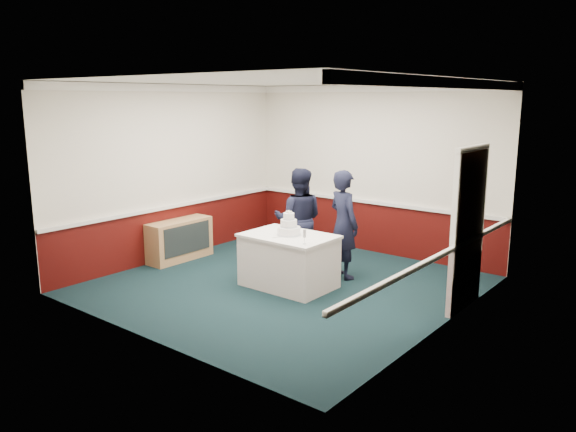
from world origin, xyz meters
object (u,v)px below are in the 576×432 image
Objects in this scene: wedding_cake at (289,228)px; person_woman at (344,224)px; person_man at (299,219)px; champagne_flute at (305,234)px; sideboard at (180,240)px; cake_table at (289,260)px; cake_knife at (279,237)px.

person_woman reaches higher than wedding_cake.
wedding_cake is 0.90m from person_man.
champagne_flute is 0.12× the size of person_man.
person_man is (-0.93, 1.07, -0.09)m from champagne_flute.
wedding_cake reaches higher than champagne_flute.
champagne_flute is 0.12× the size of person_woman.
person_man is 0.98× the size of person_woman.
cake_table is at bearing 1.87° from sideboard.
person_man is at bearing 131.67° from cake_knife.
cake_knife is (-0.03, -0.20, 0.39)m from cake_table.
cake_table is 3.63× the size of wedding_cake.
wedding_cake reaches higher than cake_knife.
wedding_cake is at bearing 150.75° from champagne_flute.
cake_table is at bearing 88.04° from person_woman.
person_woman is at bearing 95.77° from champagne_flute.
wedding_cake reaches higher than cake_table.
wedding_cake is at bearing 101.30° from cake_knife.
person_woman reaches higher than champagne_flute.
sideboard is 2.43m from wedding_cake.
person_man is at bearing 130.87° from champagne_flute.
sideboard is 2.36m from cake_table.
sideboard is at bearing 40.76° from person_woman.
person_woman is (0.81, 0.09, 0.01)m from person_man.
wedding_cake is 0.22× the size of person_man.
sideboard is 5.45× the size of cake_knife.
wedding_cake is 0.96m from person_woman.
sideboard is at bearing -178.13° from cake_table.
person_man reaches higher than cake_table.
cake_knife is (2.33, -0.12, 0.44)m from sideboard.
cake_knife is (-0.03, -0.20, -0.11)m from wedding_cake.
person_man is at bearing 27.84° from person_woman.
sideboard is 0.71× the size of person_woman.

